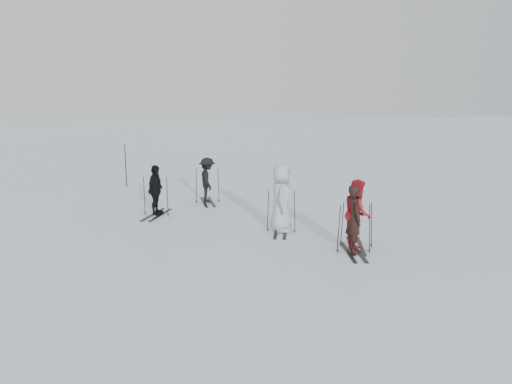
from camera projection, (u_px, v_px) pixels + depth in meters
ground at (263, 232)px, 14.72m from camera, size 120.00×120.00×0.00m
skier_near_dark at (355, 220)px, 12.65m from camera, size 0.53×0.70×1.74m
skier_red at (357, 214)px, 13.14m from camera, size 0.91×1.03×1.78m
skier_grey at (281, 199)px, 14.55m from camera, size 0.90×1.11×1.97m
skier_uphill_left at (156, 191)px, 16.53m from camera, size 0.78×1.06×1.66m
skier_uphill_far at (207, 181)px, 18.47m from camera, size 0.63×1.08×1.66m
skis_near_dark at (354, 228)px, 12.69m from camera, size 1.92×1.26×1.30m
skis_red at (357, 224)px, 13.19m from camera, size 1.92×1.39×1.26m
skis_grey at (281, 210)px, 14.62m from camera, size 1.96×1.44×1.28m
skis_uphill_left at (156, 196)px, 16.56m from camera, size 2.08×1.66×1.34m
skis_uphill_far at (207, 185)px, 18.50m from camera, size 1.85×0.99×1.34m
piste_marker at (126, 166)px, 21.59m from camera, size 0.05×0.05×1.82m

